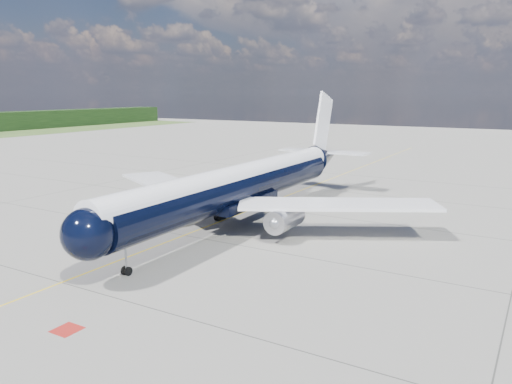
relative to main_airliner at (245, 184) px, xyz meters
The scene contains 4 objects.
ground 13.98m from the main_airliner, 102.67° to the left, with size 320.00×320.00×0.00m, color gray.
taxiway_centerline 9.56m from the main_airliner, 110.15° to the left, with size 0.16×160.00×0.01m, color yellow.
red_marking 27.74m from the main_airliner, 81.81° to the right, with size 1.60×1.60×0.01m, color maroon.
main_airliner is the anchor object (origin of this frame).
Camera 1 is at (31.28, -28.57, 14.34)m, focal length 35.00 mm.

